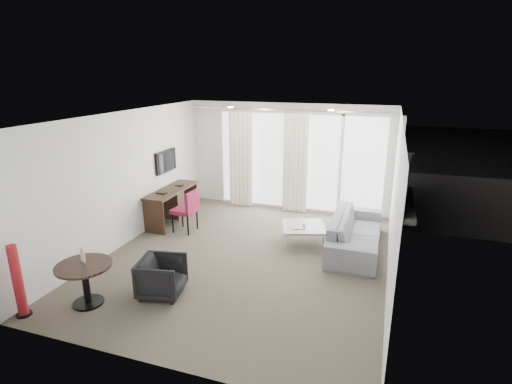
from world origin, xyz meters
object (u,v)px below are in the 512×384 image
(tub_armchair, at_px, (162,277))
(rattan_chair_a, at_px, (330,185))
(coffee_table, at_px, (303,234))
(red_lamp, at_px, (18,281))
(rattan_chair_b, at_px, (374,186))
(desk, at_px, (172,205))
(desk_chair, at_px, (185,211))
(sofa, at_px, (356,232))
(round_table, at_px, (86,284))

(tub_armchair, relative_size, rattan_chair_a, 0.91)
(coffee_table, relative_size, rattan_chair_a, 1.13)
(red_lamp, distance_m, rattan_chair_b, 8.08)
(desk, height_order, rattan_chair_a, desk)
(desk_chair, bearing_deg, sofa, 8.45)
(sofa, bearing_deg, red_lamp, 131.72)
(desk_chair, xyz_separation_m, rattan_chair_a, (2.60, 3.33, -0.09))
(round_table, bearing_deg, coffee_table, 50.93)
(coffee_table, bearing_deg, red_lamp, -131.21)
(desk_chair, bearing_deg, tub_armchair, -65.32)
(round_table, relative_size, sofa, 0.35)
(round_table, xyz_separation_m, red_lamp, (-0.67, -0.53, 0.22))
(desk_chair, xyz_separation_m, coffee_table, (2.55, 0.18, -0.27))
(desk_chair, relative_size, red_lamp, 0.85)
(red_lamp, bearing_deg, coffee_table, 48.79)
(desk_chair, xyz_separation_m, tub_armchair, (0.90, -2.40, -0.16))
(sofa, height_order, rattan_chair_a, rattan_chair_a)
(tub_armchair, distance_m, sofa, 3.77)
(tub_armchair, relative_size, rattan_chair_b, 0.72)
(desk_chair, bearing_deg, red_lamp, -96.89)
(tub_armchair, height_order, rattan_chair_a, rattan_chair_a)
(round_table, distance_m, red_lamp, 0.88)
(desk_chair, relative_size, coffee_table, 1.11)
(coffee_table, height_order, rattan_chair_a, rattan_chair_a)
(red_lamp, bearing_deg, sofa, 41.72)
(desk, bearing_deg, coffee_table, -4.39)
(red_lamp, height_order, coffee_table, red_lamp)
(desk_chair, distance_m, rattan_chair_a, 4.22)
(desk, xyz_separation_m, tub_armchair, (1.44, -2.82, -0.08))
(sofa, bearing_deg, rattan_chair_a, 17.47)
(sofa, bearing_deg, rattan_chair_b, -3.64)
(desk, height_order, sofa, desk)
(desk_chair, relative_size, rattan_chair_b, 1.00)
(coffee_table, bearing_deg, round_table, -129.07)
(round_table, height_order, sofa, sofa)
(sofa, xyz_separation_m, rattan_chair_a, (-0.96, 3.06, 0.03))
(rattan_chair_a, bearing_deg, red_lamp, -137.52)
(desk, relative_size, tub_armchair, 2.46)
(desk_chair, distance_m, sofa, 3.57)
(red_lamp, bearing_deg, desk_chair, 78.97)
(red_lamp, distance_m, sofa, 5.69)
(round_table, relative_size, rattan_chair_a, 1.09)
(desk_chair, relative_size, sofa, 0.40)
(desk_chair, relative_size, tub_armchair, 1.38)
(red_lamp, xyz_separation_m, tub_armchair, (1.59, 1.11, -0.23))
(red_lamp, xyz_separation_m, rattan_chair_a, (3.28, 6.85, -0.17))
(desk, bearing_deg, sofa, -2.14)
(round_table, bearing_deg, rattan_chair_b, 58.80)
(desk, bearing_deg, tub_armchair, -62.92)
(tub_armchair, relative_size, sofa, 0.29)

